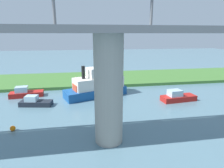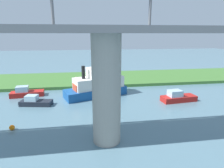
{
  "view_description": "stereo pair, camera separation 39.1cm",
  "coord_description": "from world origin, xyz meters",
  "px_view_note": "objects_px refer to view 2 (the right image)",
  "views": [
    {
      "loc": [
        2.85,
        30.21,
        8.79
      ],
      "look_at": [
        -1.3,
        5.0,
        2.0
      ],
      "focal_mm": 30.28,
      "sensor_mm": 36.0,
      "label": 1
    },
    {
      "loc": [
        2.46,
        30.27,
        8.79
      ],
      "look_at": [
        -1.3,
        5.0,
        2.0
      ],
      "focal_mm": 30.28,
      "sensor_mm": 36.0,
      "label": 2
    }
  ],
  "objects_px": {
    "bridge_pylon": "(106,91)",
    "marker_buoy": "(12,128)",
    "motorboat_red": "(98,84)",
    "mooring_post": "(98,81)",
    "riverboat_paddlewheel": "(35,102)",
    "pontoon_yellow": "(178,97)",
    "motorboat_white": "(26,93)",
    "person_on_bank": "(76,81)"
  },
  "relations": [
    {
      "from": "motorboat_red",
      "to": "mooring_post",
      "type": "bearing_deg",
      "value": -94.29
    },
    {
      "from": "bridge_pylon",
      "to": "marker_buoy",
      "type": "bearing_deg",
      "value": -19.61
    },
    {
      "from": "riverboat_paddlewheel",
      "to": "motorboat_red",
      "type": "bearing_deg",
      "value": -161.19
    },
    {
      "from": "person_on_bank",
      "to": "riverboat_paddlewheel",
      "type": "relative_size",
      "value": 0.34
    },
    {
      "from": "motorboat_red",
      "to": "pontoon_yellow",
      "type": "bearing_deg",
      "value": 158.77
    },
    {
      "from": "bridge_pylon",
      "to": "motorboat_red",
      "type": "distance_m",
      "value": 12.61
    },
    {
      "from": "pontoon_yellow",
      "to": "motorboat_white",
      "type": "bearing_deg",
      "value": -14.16
    },
    {
      "from": "pontoon_yellow",
      "to": "marker_buoy",
      "type": "distance_m",
      "value": 19.93
    },
    {
      "from": "motorboat_white",
      "to": "motorboat_red",
      "type": "bearing_deg",
      "value": 173.5
    },
    {
      "from": "motorboat_white",
      "to": "marker_buoy",
      "type": "bearing_deg",
      "value": 98.44
    },
    {
      "from": "motorboat_red",
      "to": "riverboat_paddlewheel",
      "type": "distance_m",
      "value": 8.72
    },
    {
      "from": "person_on_bank",
      "to": "motorboat_red",
      "type": "relative_size",
      "value": 0.15
    },
    {
      "from": "marker_buoy",
      "to": "pontoon_yellow",
      "type": "bearing_deg",
      "value": -164.99
    },
    {
      "from": "pontoon_yellow",
      "to": "bridge_pylon",
      "type": "bearing_deg",
      "value": 37.82
    },
    {
      "from": "motorboat_red",
      "to": "marker_buoy",
      "type": "relative_size",
      "value": 18.8
    },
    {
      "from": "person_on_bank",
      "to": "marker_buoy",
      "type": "distance_m",
      "value": 15.01
    },
    {
      "from": "motorboat_red",
      "to": "riverboat_paddlewheel",
      "type": "xyz_separation_m",
      "value": [
        8.17,
        2.78,
        -1.22
      ]
    },
    {
      "from": "motorboat_red",
      "to": "riverboat_paddlewheel",
      "type": "relative_size",
      "value": 2.28
    },
    {
      "from": "mooring_post",
      "to": "riverboat_paddlewheel",
      "type": "relative_size",
      "value": 0.22
    },
    {
      "from": "pontoon_yellow",
      "to": "motorboat_white",
      "type": "xyz_separation_m",
      "value": [
        20.79,
        -5.24,
        -0.02
      ]
    },
    {
      "from": "marker_buoy",
      "to": "person_on_bank",
      "type": "bearing_deg",
      "value": -111.54
    },
    {
      "from": "mooring_post",
      "to": "motorboat_red",
      "type": "xyz_separation_m",
      "value": [
        0.38,
        5.12,
        0.74
      ]
    },
    {
      "from": "bridge_pylon",
      "to": "motorboat_red",
      "type": "height_order",
      "value": "bridge_pylon"
    },
    {
      "from": "person_on_bank",
      "to": "riverboat_paddlewheel",
      "type": "distance_m",
      "value": 8.97
    },
    {
      "from": "pontoon_yellow",
      "to": "riverboat_paddlewheel",
      "type": "xyz_separation_m",
      "value": [
        18.64,
        -1.28,
        -0.09
      ]
    },
    {
      "from": "bridge_pylon",
      "to": "motorboat_white",
      "type": "xyz_separation_m",
      "value": [
        10.18,
        -13.48,
        -3.88
      ]
    },
    {
      "from": "motorboat_red",
      "to": "person_on_bank",
      "type": "bearing_deg",
      "value": -55.1
    },
    {
      "from": "motorboat_red",
      "to": "bridge_pylon",
      "type": "bearing_deg",
      "value": 89.32
    },
    {
      "from": "pontoon_yellow",
      "to": "marker_buoy",
      "type": "relative_size",
      "value": 9.68
    },
    {
      "from": "person_on_bank",
      "to": "motorboat_red",
      "type": "distance_m",
      "value": 5.76
    },
    {
      "from": "marker_buoy",
      "to": "riverboat_paddlewheel",
      "type": "bearing_deg",
      "value": -95.44
    },
    {
      "from": "motorboat_white",
      "to": "marker_buoy",
      "type": "relative_size",
      "value": 9.41
    },
    {
      "from": "pontoon_yellow",
      "to": "riverboat_paddlewheel",
      "type": "bearing_deg",
      "value": -3.94
    },
    {
      "from": "bridge_pylon",
      "to": "marker_buoy",
      "type": "relative_size",
      "value": 17.7
    },
    {
      "from": "person_on_bank",
      "to": "marker_buoy",
      "type": "bearing_deg",
      "value": 68.46
    },
    {
      "from": "pontoon_yellow",
      "to": "riverboat_paddlewheel",
      "type": "relative_size",
      "value": 1.17
    },
    {
      "from": "motorboat_white",
      "to": "riverboat_paddlewheel",
      "type": "bearing_deg",
      "value": 118.58
    },
    {
      "from": "person_on_bank",
      "to": "motorboat_white",
      "type": "distance_m",
      "value": 7.9
    },
    {
      "from": "bridge_pylon",
      "to": "pontoon_yellow",
      "type": "distance_m",
      "value": 13.98
    },
    {
      "from": "bridge_pylon",
      "to": "riverboat_paddlewheel",
      "type": "xyz_separation_m",
      "value": [
        8.02,
        -9.52,
        -3.96
      ]
    },
    {
      "from": "marker_buoy",
      "to": "motorboat_red",
      "type": "bearing_deg",
      "value": -133.58
    },
    {
      "from": "person_on_bank",
      "to": "motorboat_red",
      "type": "height_order",
      "value": "motorboat_red"
    }
  ]
}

